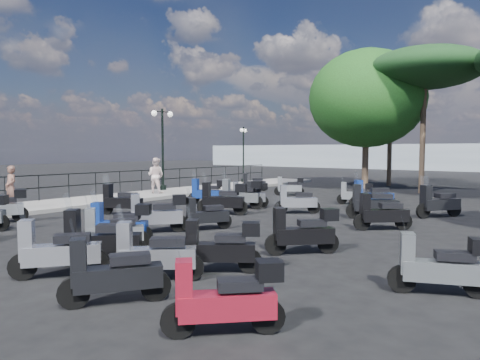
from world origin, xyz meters
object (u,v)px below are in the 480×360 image
Objects in this scene: scooter_25 at (153,255)px; scooter_3 at (121,201)px; scooter_14 at (112,232)px; scooter_11 at (289,187)px; scooter_16 at (249,195)px; scooter_13 at (100,241)px; scooter_8 at (157,214)px; scooter_29 at (438,203)px; scooter_22 at (373,204)px; pine_2 at (391,72)px; scooter_7 at (119,225)px; scooter_17 at (356,194)px; pedestrian_far at (156,176)px; scooter_15 at (296,201)px; scooter_18 at (113,275)px; woman at (11,187)px; scooter_28 at (382,214)px; scooter_19 at (57,252)px; lamp_post_2 at (243,151)px; scooter_10 at (241,195)px; scooter_26 at (441,266)px; scooter_23 at (372,197)px; scooter_24 at (225,299)px; scooter_5 at (253,183)px; scooter_21 at (206,216)px; scooter_4 at (208,192)px; lamp_post_1 at (163,144)px; broadleaf_tree at (367,99)px; pine_0 at (425,69)px; scooter_9 at (223,199)px; scooter_27 at (303,232)px.

scooter_3 is at bearing 15.80° from scooter_25.
scooter_14 is 0.99× the size of scooter_25.
scooter_11 is 0.97× the size of scooter_16.
scooter_13 is 9.19m from scooter_16.
scooter_29 is (5.46, 7.68, -0.03)m from scooter_8.
pine_2 reaches higher than scooter_22.
scooter_13 reaches higher than scooter_16.
scooter_17 is (1.42, 10.80, -0.04)m from scooter_7.
pedestrian_far reaches higher than scooter_25.
scooter_15 is at bearing 71.29° from scooter_22.
scooter_18 is at bearing -164.27° from scooter_7.
pine_2 is at bearing -34.75° from scooter_7.
scooter_28 is at bearing 21.97° from woman.
scooter_29 is at bearing -65.25° from scooter_7.
scooter_29 reaches higher than scooter_19.
lamp_post_2 is 15.85m from scooter_29.
scooter_19 is 1.05× the size of scooter_28.
scooter_16 is (-2.36, 0.29, 0.03)m from scooter_15.
scooter_28 is (3.06, 7.17, -0.03)m from scooter_13.
scooter_10 is 1.19× the size of scooter_26.
lamp_post_2 reaches higher than scooter_15.
woman is 0.96× the size of scooter_3.
scooter_11 is at bearing -24.98° from scooter_16.
scooter_23 is (10.27, 1.90, -0.52)m from pedestrian_far.
scooter_18 is (12.25, -19.07, -1.81)m from lamp_post_2.
scooter_13 reaches higher than scooter_15.
scooter_19 is at bearing 144.13° from scooter_13.
scooter_26 is (9.70, -11.31, 0.02)m from scooter_11.
scooter_16 is at bearing -9.88° from scooter_24.
pine_2 is at bearing -76.74° from scooter_5.
scooter_25 is (10.47, -2.24, -0.47)m from woman.
scooter_21 is (-0.91, 4.08, -0.08)m from scooter_13.
scooter_4 reaches higher than scooter_21.
scooter_23 is 1.19× the size of scooter_24.
lamp_post_1 is 3.24× the size of scooter_25.
scooter_16 is at bearing 33.27° from scooter_28.
scooter_26 is 8.59m from scooter_29.
scooter_8 is 0.94× the size of scooter_29.
broadleaf_tree is at bearing -6.96° from scooter_22.
scooter_3 is 1.22× the size of scooter_11.
scooter_14 is 1.08× the size of scooter_24.
scooter_24 is at bearing 150.37° from scooter_23.
pine_0 is at bearing 47.41° from lamp_post_1.
pine_2 is (0.20, 3.49, 2.02)m from broadleaf_tree.
scooter_5 is 8.93m from scooter_9.
scooter_27 is at bearing -84.12° from scooter_19.
scooter_4 is 6.34m from scooter_8.
scooter_28 reaches higher than scooter_16.
scooter_21 is at bearing 153.51° from scooter_17.
scooter_3 is at bearing 128.28° from scooter_10.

